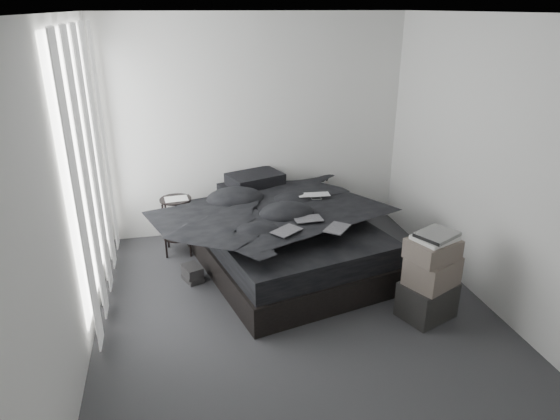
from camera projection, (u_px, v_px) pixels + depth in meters
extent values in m
cube|color=#333235|center=(299.00, 318.00, 4.56)|extent=(3.60, 4.20, 0.01)
cube|color=white|center=(305.00, 13.00, 3.58)|extent=(3.60, 4.20, 0.01)
cube|color=silver|center=(256.00, 127.00, 5.96)|extent=(3.60, 0.01, 2.60)
cube|color=silver|center=(427.00, 339.00, 2.17)|extent=(3.60, 0.01, 2.60)
cube|color=silver|center=(68.00, 202.00, 3.70)|extent=(0.01, 4.20, 2.60)
cube|color=silver|center=(497.00, 169.00, 4.44)|extent=(0.01, 4.20, 2.60)
cube|color=white|center=(85.00, 161.00, 4.50)|extent=(0.02, 2.00, 2.30)
cube|color=white|center=(92.00, 168.00, 4.54)|extent=(0.06, 2.12, 2.48)
cube|color=black|center=(284.00, 253.00, 5.45)|extent=(2.10, 2.49, 0.30)
cube|color=black|center=(284.00, 231.00, 5.35)|extent=(2.02, 2.41, 0.23)
imported|color=black|center=(286.00, 212.00, 5.21)|extent=(1.98, 2.17, 0.25)
cube|color=black|center=(249.00, 191.00, 5.95)|extent=(0.74, 0.58, 0.15)
cube|color=black|center=(255.00, 179.00, 5.91)|extent=(0.72, 0.60, 0.14)
imported|color=silver|center=(315.00, 190.00, 5.41)|extent=(0.37, 0.25, 0.03)
cube|color=black|center=(287.00, 223.00, 4.62)|extent=(0.33, 0.30, 0.01)
cube|color=black|center=(308.00, 211.00, 4.87)|extent=(0.28, 0.19, 0.01)
cube|color=black|center=(337.00, 219.00, 4.66)|extent=(0.32, 0.32, 0.01)
cylinder|color=black|center=(178.00, 226.00, 5.67)|extent=(0.38, 0.38, 0.65)
cube|color=white|center=(176.00, 199.00, 5.54)|extent=(0.27, 0.21, 0.01)
cube|color=black|center=(193.00, 274.00, 5.16)|extent=(0.22, 0.26, 0.16)
cube|color=black|center=(427.00, 300.00, 4.54)|extent=(0.56, 0.50, 0.34)
cube|color=#63574E|center=(432.00, 271.00, 4.42)|extent=(0.53, 0.49, 0.26)
cube|color=#63574E|center=(433.00, 249.00, 4.34)|extent=(0.49, 0.44, 0.18)
cube|color=silver|center=(435.00, 238.00, 4.30)|extent=(0.43, 0.39, 0.03)
cube|color=silver|center=(437.00, 234.00, 4.29)|extent=(0.42, 0.39, 0.03)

